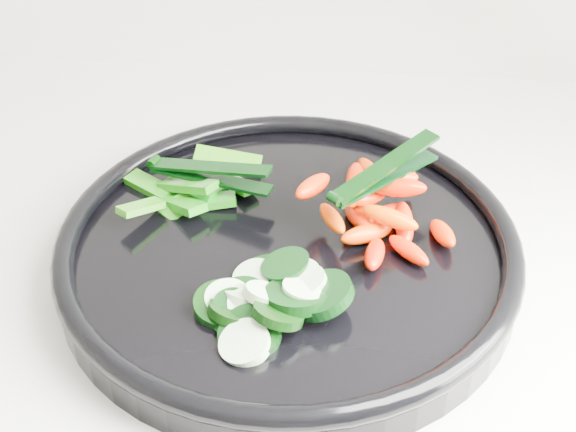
{
  "coord_description": "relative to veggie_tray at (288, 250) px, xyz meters",
  "views": [
    {
      "loc": [
        0.12,
        1.15,
        1.37
      ],
      "look_at": [
        0.08,
        1.65,
        0.99
      ],
      "focal_mm": 50.0,
      "sensor_mm": 36.0,
      "label": 1
    }
  ],
  "objects": [
    {
      "name": "tong_carrot",
      "position": [
        0.07,
        0.04,
        0.05
      ],
      "size": [
        0.09,
        0.09,
        0.02
      ],
      "color": "black",
      "rests_on": "carrot_pile"
    },
    {
      "name": "tong_pepper",
      "position": [
        -0.08,
        0.06,
        0.03
      ],
      "size": [
        0.11,
        0.04,
        0.02
      ],
      "color": "black",
      "rests_on": "pepper_pile"
    },
    {
      "name": "carrot_pile",
      "position": [
        0.07,
        0.04,
        0.02
      ],
      "size": [
        0.14,
        0.16,
        0.05
      ],
      "color": "#F20F00",
      "rests_on": "veggie_tray"
    },
    {
      "name": "pepper_pile",
      "position": [
        -0.09,
        0.06,
        0.01
      ],
      "size": [
        0.12,
        0.11,
        0.04
      ],
      "color": "#09630F",
      "rests_on": "veggie_tray"
    },
    {
      "name": "cucumber_pile",
      "position": [
        -0.01,
        -0.07,
        0.01
      ],
      "size": [
        0.13,
        0.13,
        0.04
      ],
      "color": "black",
      "rests_on": "veggie_tray"
    },
    {
      "name": "veggie_tray",
      "position": [
        0.0,
        0.0,
        0.0
      ],
      "size": [
        0.5,
        0.5,
        0.04
      ],
      "color": "black",
      "rests_on": "counter"
    }
  ]
}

